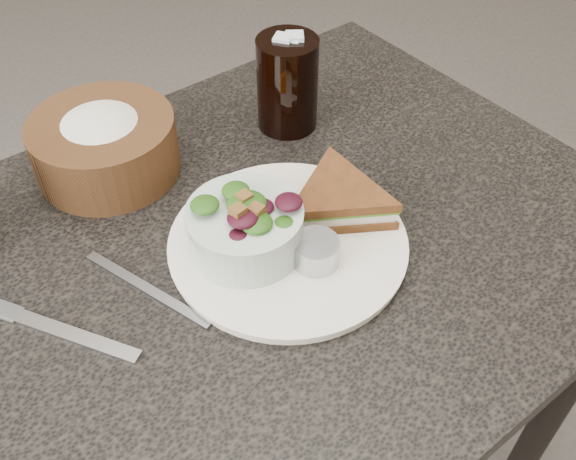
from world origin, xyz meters
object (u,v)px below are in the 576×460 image
(dressing_ramekin, at_px, (316,252))
(dinner_plate, at_px, (288,244))
(cola_glass, at_px, (287,80))
(sandwich, at_px, (339,200))
(bread_basket, at_px, (103,138))
(dining_table, at_px, (249,410))
(salad_bowl, at_px, (245,222))

(dressing_ramekin, bearing_deg, dinner_plate, 95.39)
(dressing_ramekin, relative_size, cola_glass, 0.37)
(sandwich, xyz_separation_m, bread_basket, (-0.18, 0.27, 0.02))
(bread_basket, distance_m, cola_glass, 0.27)
(dinner_plate, relative_size, bread_basket, 1.49)
(dressing_ramekin, distance_m, bread_basket, 0.33)
(sandwich, bearing_deg, dining_table, -160.14)
(cola_glass, bearing_deg, sandwich, -110.49)
(salad_bowl, bearing_deg, dining_table, 154.58)
(dinner_plate, relative_size, dressing_ramekin, 5.20)
(dining_table, height_order, dressing_ramekin, dressing_ramekin)
(salad_bowl, xyz_separation_m, bread_basket, (-0.06, 0.24, 0.00))
(dining_table, xyz_separation_m, sandwich, (0.14, -0.03, 0.41))
(dressing_ramekin, relative_size, bread_basket, 0.29)
(salad_bowl, bearing_deg, sandwich, -10.29)
(dining_table, relative_size, dressing_ramekin, 18.19)
(dining_table, bearing_deg, bread_basket, 100.93)
(bread_basket, bearing_deg, dinner_plate, -68.76)
(salad_bowl, distance_m, bread_basket, 0.25)
(dinner_plate, distance_m, sandwich, 0.08)
(dinner_plate, xyz_separation_m, salad_bowl, (-0.05, 0.02, 0.05))
(dressing_ramekin, bearing_deg, dining_table, 129.34)
(dressing_ramekin, distance_m, cola_glass, 0.29)
(dining_table, distance_m, sandwich, 0.43)
(sandwich, height_order, salad_bowl, salad_bowl)
(dining_table, bearing_deg, sandwich, -11.76)
(dining_table, height_order, sandwich, sandwich)
(sandwich, relative_size, dressing_ramekin, 2.91)
(salad_bowl, height_order, cola_glass, cola_glass)
(cola_glass, bearing_deg, salad_bowl, -138.24)
(dining_table, relative_size, cola_glass, 6.72)
(dinner_plate, distance_m, salad_bowl, 0.07)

